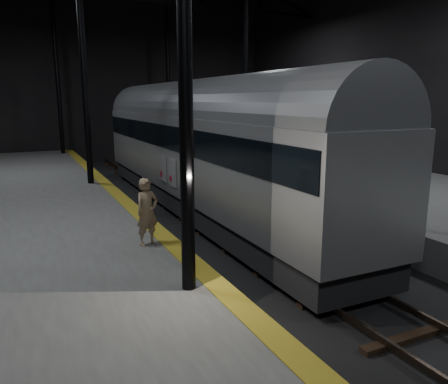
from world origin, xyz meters
TOP-DOWN VIEW (x-y plane):
  - ground at (0.00, 0.00)m, footprint 44.00×44.00m
  - platform_right at (7.50, 0.00)m, footprint 9.00×43.80m
  - tactile_strip at (-3.25, 0.00)m, footprint 0.50×43.80m
  - track at (0.00, 0.00)m, footprint 2.40×43.00m
  - train at (-0.00, 4.82)m, footprint 2.93×19.54m
  - woman at (-3.80, -1.14)m, footprint 0.71×0.58m

SIDE VIEW (x-z plane):
  - ground at x=0.00m, z-range 0.00..0.00m
  - track at x=0.00m, z-range -0.05..0.19m
  - platform_right at x=7.50m, z-range 0.00..1.00m
  - tactile_strip at x=-3.25m, z-range 1.00..1.01m
  - woman at x=-3.80m, z-range 1.00..2.68m
  - train at x=0.00m, z-range 0.30..5.53m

